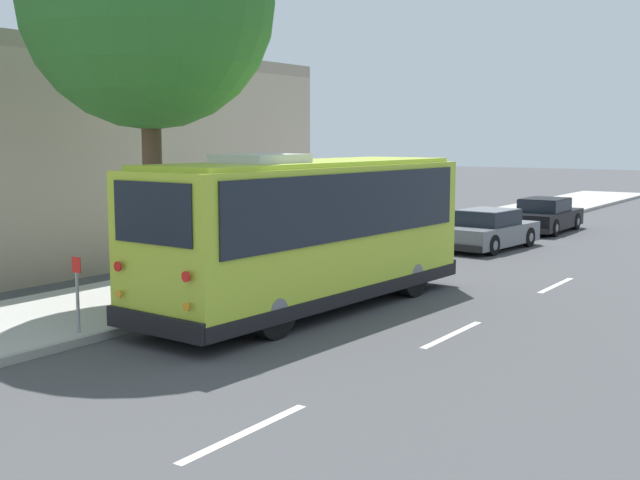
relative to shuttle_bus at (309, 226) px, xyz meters
The scene contains 11 objects.
ground_plane 1.95m from the shuttle_bus, behind, with size 160.00×160.00×0.00m, color #474749.
sidewalk_slab 4.07m from the shuttle_bus, 102.80° to the left, with size 80.00×3.89×0.15m, color #B2AFA8.
curb_strip 2.47m from the shuttle_bus, 117.19° to the left, with size 80.00×0.14×0.15m, color #9D9A94.
shuttle_bus is the anchor object (origin of this frame).
parked_sedan_gray 10.93m from the shuttle_bus, ahead, with size 4.33×2.07×1.31m.
parked_sedan_black 16.67m from the shuttle_bus, ahead, with size 4.47×1.83×1.30m.
sign_post_near 4.97m from the shuttle_bus, 157.30° to the left, with size 0.06×0.22×1.37m.
sign_post_far 3.19m from the shuttle_bus, 142.38° to the left, with size 0.06×0.22×1.58m.
lane_stripe_behind 7.42m from the shuttle_bus, 151.23° to the right, with size 2.40×0.14×0.01m, color silver.
lane_stripe_mid 3.91m from the shuttle_bus, 95.24° to the right, with size 2.40×0.14×0.01m, color silver.
lane_stripe_ahead 6.89m from the shuttle_bus, 31.41° to the right, with size 2.40×0.14×0.01m, color silver.
Camera 1 is at (-12.86, -9.73, 3.63)m, focal length 45.00 mm.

